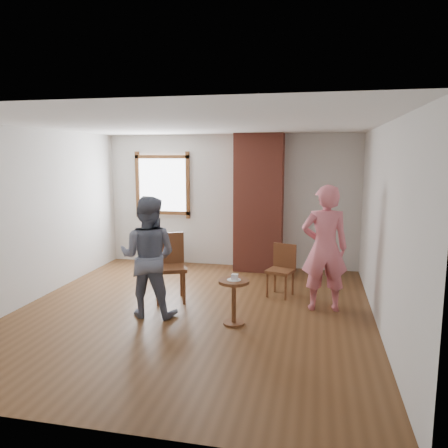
{
  "coord_description": "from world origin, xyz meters",
  "views": [
    {
      "loc": [
        1.68,
        -5.69,
        2.2
      ],
      "look_at": [
        0.29,
        0.8,
        1.15
      ],
      "focal_mm": 35.0,
      "sensor_mm": 36.0,
      "label": 1
    }
  ],
  "objects": [
    {
      "name": "cake_plate",
      "position": [
        0.66,
        -0.32,
        0.6
      ],
      "size": [
        0.18,
        0.18,
        0.01
      ],
      "primitive_type": "cylinder",
      "color": "white",
      "rests_on": "side_table"
    },
    {
      "name": "ground",
      "position": [
        0.0,
        0.0,
        0.0
      ],
      "size": [
        5.5,
        5.5,
        0.0
      ],
      "primitive_type": "plane",
      "color": "brown",
      "rests_on": "ground"
    },
    {
      "name": "dark_pot",
      "position": [
        -1.58,
        2.4,
        0.07
      ],
      "size": [
        0.17,
        0.17,
        0.14
      ],
      "primitive_type": "cylinder",
      "rotation": [
        0.0,
        0.0,
        -0.25
      ],
      "color": "black",
      "rests_on": "ground"
    },
    {
      "name": "dining_chair_right",
      "position": [
        1.17,
        1.04,
        0.46
      ],
      "size": [
        0.48,
        0.48,
        0.81
      ],
      "rotation": [
        0.0,
        0.0,
        -0.31
      ],
      "color": "brown",
      "rests_on": "ground"
    },
    {
      "name": "dining_chair_left",
      "position": [
        -0.5,
        0.48,
        0.57
      ],
      "size": [
        0.63,
        0.63,
        1.02
      ],
      "rotation": [
        0.0,
        0.0,
        0.41
      ],
      "color": "brown",
      "rests_on": "ground"
    },
    {
      "name": "side_table",
      "position": [
        0.66,
        -0.32,
        0.4
      ],
      "size": [
        0.4,
        0.4,
        0.6
      ],
      "color": "brown",
      "rests_on": "ground"
    },
    {
      "name": "person_pink",
      "position": [
        1.81,
        0.5,
        0.9
      ],
      "size": [
        0.71,
        0.52,
        1.8
      ],
      "primitive_type": "imported",
      "rotation": [
        0.0,
        0.0,
        3.28
      ],
      "color": "#DE6F7C",
      "rests_on": "ground"
    },
    {
      "name": "cake_slice",
      "position": [
        0.67,
        -0.32,
        0.64
      ],
      "size": [
        0.08,
        0.07,
        0.06
      ],
      "primitive_type": "cube",
      "color": "white",
      "rests_on": "cake_plate"
    },
    {
      "name": "man",
      "position": [
        -0.55,
        -0.22,
        0.83
      ],
      "size": [
        0.83,
        0.66,
        1.66
      ],
      "primitive_type": "imported",
      "rotation": [
        0.0,
        0.0,
        3.19
      ],
      "color": "#131935",
      "rests_on": "ground"
    },
    {
      "name": "brick_chimney",
      "position": [
        0.6,
        2.5,
        1.3
      ],
      "size": [
        0.9,
        0.5,
        2.6
      ],
      "primitive_type": "cube",
      "color": "#A64C3A",
      "rests_on": "ground"
    },
    {
      "name": "stoneware_crock",
      "position": [
        -1.13,
        2.4,
        0.24
      ],
      "size": [
        0.42,
        0.42,
        0.48
      ],
      "primitive_type": "cylinder",
      "rotation": [
        0.0,
        0.0,
        0.13
      ],
      "color": "tan",
      "rests_on": "ground"
    },
    {
      "name": "room_shell",
      "position": [
        -0.06,
        0.61,
        1.81
      ],
      "size": [
        5.04,
        5.52,
        2.62
      ],
      "color": "silver",
      "rests_on": "ground"
    }
  ]
}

